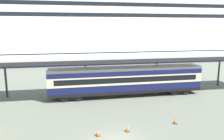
# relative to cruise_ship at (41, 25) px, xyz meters

# --- Properties ---
(cruise_ship) EXTENTS (156.33, 28.21, 32.39)m
(cruise_ship) POSITION_rel_cruise_ship_xyz_m (0.00, 0.00, 0.00)
(cruise_ship) COLOR black
(cruise_ship) RESTS_ON ground
(platform_canopy) EXTENTS (43.57, 5.03, 5.73)m
(platform_canopy) POSITION_rel_cruise_ship_xyz_m (15.50, -39.62, -4.79)
(platform_canopy) COLOR silver
(platform_canopy) RESTS_ON ground
(train_carriage) EXTENTS (21.18, 2.81, 4.11)m
(train_carriage) POSITION_rel_cruise_ship_xyz_m (15.50, -40.02, -7.99)
(train_carriage) COLOR black
(train_carriage) RESTS_ON ground
(traffic_cone_near) EXTENTS (0.36, 0.36, 0.64)m
(traffic_cone_near) POSITION_rel_cruise_ship_xyz_m (12.85, -50.68, -9.98)
(traffic_cone_near) COLOR black
(traffic_cone_near) RESTS_ON ground
(traffic_cone_mid) EXTENTS (0.36, 0.36, 0.60)m
(traffic_cone_mid) POSITION_rel_cruise_ship_xyz_m (18.00, -49.91, -9.99)
(traffic_cone_mid) COLOR black
(traffic_cone_mid) RESTS_ON ground
(traffic_cone_far) EXTENTS (0.36, 0.36, 0.59)m
(traffic_cone_far) POSITION_rel_cruise_ship_xyz_m (10.05, -50.97, -10.00)
(traffic_cone_far) COLOR black
(traffic_cone_far) RESTS_ON ground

